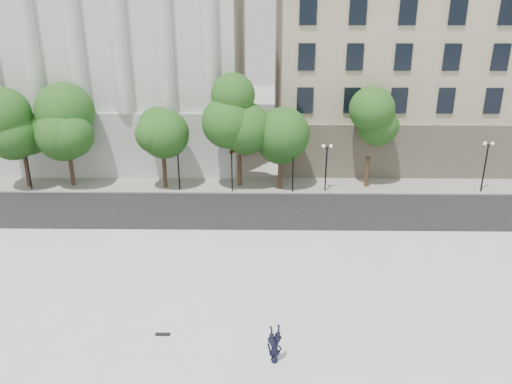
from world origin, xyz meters
TOP-DOWN VIEW (x-y plane):
  - ground at (0.00, 0.00)m, footprint 160.00×160.00m
  - plaza at (0.00, 3.00)m, footprint 44.00×22.00m
  - street at (0.00, 18.00)m, footprint 60.00×8.00m
  - far_sidewalk at (0.00, 24.00)m, footprint 60.00×4.00m
  - building_west at (-17.00, 38.57)m, footprint 31.50×27.65m
  - building_east at (20.00, 38.91)m, footprint 36.00×26.15m
  - traffic_light_west at (-2.13, 22.30)m, footprint 0.39×1.68m
  - traffic_light_east at (2.90, 22.30)m, footprint 1.03×1.89m
  - person_lying at (0.97, 0.76)m, footprint 1.13×1.94m
  - skateboard at (-4.20, 2.53)m, footprint 0.69×0.19m
  - street_trees at (-6.60, 23.52)m, footprint 32.63×4.64m
  - lamp_posts at (-0.44, 22.60)m, footprint 38.74×0.28m

SIDE VIEW (x-z plane):
  - ground at x=0.00m, z-range 0.00..0.00m
  - street at x=0.00m, z-range 0.00..0.02m
  - far_sidewalk at x=0.00m, z-range 0.00..0.12m
  - plaza at x=0.00m, z-range 0.00..0.45m
  - skateboard at x=-4.20m, z-range 0.45..0.52m
  - person_lying at x=0.97m, z-range 0.45..0.95m
  - lamp_posts at x=-0.44m, z-range 0.74..5.28m
  - traffic_light_west at x=-2.13m, z-range 1.58..5.76m
  - traffic_light_east at x=2.90m, z-range 1.62..5.88m
  - street_trees at x=-6.60m, z-range 1.37..9.24m
  - building_east at x=20.00m, z-range -0.36..22.64m
  - building_west at x=-17.00m, z-range 0.09..25.69m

